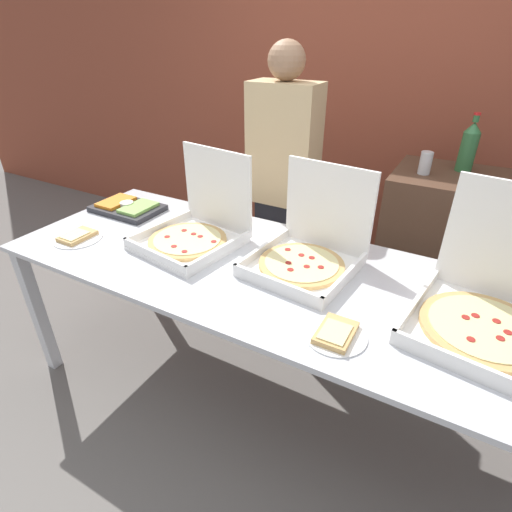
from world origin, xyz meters
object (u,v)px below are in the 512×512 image
Objects in this scene: veggie_tray at (127,207)px; soda_bottle at (469,146)px; pizza_box_near_left at (308,250)px; paper_plate_front_center at (77,237)px; pizza_box_far_left at (492,307)px; person_guest_plaid at (282,189)px; soda_can_silver at (426,163)px; paper_plate_front_left at (336,334)px; pizza_box_near_right at (195,227)px.

soda_bottle reaches higher than veggie_tray.
paper_plate_front_center is (-1.13, -0.34, -0.07)m from pizza_box_near_left.
pizza_box_far_left is at bearing -0.01° from pizza_box_near_left.
paper_plate_front_center is at bearing 54.98° from person_guest_plaid.
soda_can_silver reaches higher than veggie_tray.
paper_plate_front_left is 0.70× the size of soda_bottle.
soda_bottle is at bearing 53.85° from pizza_box_near_right.
paper_plate_front_left is at bearing 124.52° from person_guest_plaid.
soda_can_silver is 0.82m from person_guest_plaid.
pizza_box_near_left is 0.96× the size of pizza_box_near_right.
paper_plate_front_center is (-0.55, -0.28, -0.07)m from pizza_box_near_right.
paper_plate_front_left is at bearing -99.03° from soda_bottle.
soda_can_silver is at bearing -163.75° from person_guest_plaid.
pizza_box_near_right reaches higher than paper_plate_front_left.
pizza_box_near_left is 2.03× the size of paper_plate_front_center.
pizza_box_near_left is at bearing 16.52° from paper_plate_front_center.
soda_can_silver is 0.07× the size of person_guest_plaid.
veggie_tray reaches higher than paper_plate_front_center.
pizza_box_far_left is at bearing 35.06° from paper_plate_front_left.
pizza_box_near_left is 0.87× the size of pizza_box_far_left.
paper_plate_front_center is 1.90m from soda_can_silver.
soda_can_silver is at bearing 76.02° from pizza_box_near_left.
soda_bottle is at bearing 80.97° from paper_plate_front_left.
veggie_tray is at bearing 162.43° from paper_plate_front_left.
pizza_box_far_left is 1.43× the size of veggie_tray.
person_guest_plaid reaches higher than soda_bottle.
pizza_box_far_left reaches higher than paper_plate_front_left.
soda_bottle is (-0.23, 1.11, 0.29)m from pizza_box_far_left.
pizza_box_near_left is at bearing -177.91° from pizza_box_far_left.
veggie_tray is (-1.45, 0.46, 0.01)m from paper_plate_front_left.
pizza_box_far_left is 1.79× the size of soda_bottle.
veggie_tray is at bearing -151.44° from soda_can_silver.
pizza_box_near_left is 1.24× the size of veggie_tray.
pizza_box_near_right is 1.62× the size of soda_bottle.
paper_plate_front_left is at bearing -13.13° from pizza_box_near_right.
pizza_box_near_right is at bearing 158.27° from paper_plate_front_left.
paper_plate_front_center is at bearing -84.21° from veggie_tray.
pizza_box_far_left is 1.17m from soda_bottle.
pizza_box_far_left is at bearing -4.11° from veggie_tray.
person_guest_plaid is at bearing 54.98° from paper_plate_front_center.
soda_bottle is 2.56× the size of soda_can_silver.
paper_plate_front_left is 1.50m from soda_bottle.
paper_plate_front_center is at bearing 177.31° from paper_plate_front_left.
soda_bottle is (0.50, 1.03, 0.29)m from pizza_box_near_left.
pizza_box_near_right is 0.92m from paper_plate_front_left.
paper_plate_front_center is 1.09× the size of paper_plate_front_left.
pizza_box_far_left is at bearing -78.37° from soda_bottle.
veggie_tray is (-0.59, 0.12, -0.06)m from pizza_box_near_right.
paper_plate_front_left is 0.56× the size of veggie_tray.
pizza_box_far_left is 0.33× the size of person_guest_plaid.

